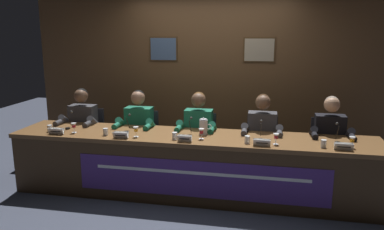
{
  "coord_description": "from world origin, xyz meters",
  "views": [
    {
      "loc": [
        0.86,
        -4.35,
        1.99
      ],
      "look_at": [
        0.0,
        0.0,
        1.01
      ],
      "focal_mm": 35.59,
      "sensor_mm": 36.0,
      "label": 1
    }
  ],
  "objects_px": {
    "panelist_left": "(137,128)",
    "panelist_far_left": "(81,126)",
    "chair_center": "(200,147)",
    "water_cup_far_right": "(323,144)",
    "microphone_left": "(127,126)",
    "juice_glass_right": "(276,137)",
    "nameplate_left": "(121,135)",
    "water_cup_left": "(105,132)",
    "water_cup_far_left": "(50,129)",
    "panelist_right": "(262,135)",
    "juice_glass_far_left": "(74,126)",
    "juice_glass_left": "(136,130)",
    "water_cup_right": "(247,140)",
    "water_pitcher_central": "(204,127)",
    "microphone_far_left": "(69,123)",
    "chair_left": "(143,144)",
    "nameplate_far_right": "(344,147)",
    "juice_glass_center": "(201,132)",
    "nameplate_center": "(185,139)",
    "chair_far_left": "(88,141)",
    "nameplate_right": "(262,143)",
    "panelist_far_right": "(330,138)",
    "microphone_center": "(190,130)",
    "juice_glass_far_right": "(352,140)",
    "conference_table": "(190,156)",
    "water_cup_center": "(175,136)",
    "microphone_right": "(261,133)",
    "panelist_center": "(198,132)",
    "nameplate_far_left": "(56,131)",
    "chair_right": "(261,151)"
  },
  "relations": [
    {
      "from": "panelist_left",
      "to": "panelist_far_left",
      "type": "bearing_deg",
      "value": 180.0
    },
    {
      "from": "chair_center",
      "to": "water_cup_far_right",
      "type": "bearing_deg",
      "value": -27.64
    },
    {
      "from": "microphone_left",
      "to": "juice_glass_right",
      "type": "bearing_deg",
      "value": -5.96
    },
    {
      "from": "panelist_left",
      "to": "nameplate_left",
      "type": "height_order",
      "value": "panelist_left"
    },
    {
      "from": "water_cup_left",
      "to": "microphone_left",
      "type": "relative_size",
      "value": 0.39
    },
    {
      "from": "water_cup_far_left",
      "to": "microphone_left",
      "type": "bearing_deg",
      "value": 10.38
    },
    {
      "from": "water_cup_left",
      "to": "panelist_right",
      "type": "height_order",
      "value": "panelist_right"
    },
    {
      "from": "juice_glass_far_left",
      "to": "juice_glass_left",
      "type": "xyz_separation_m",
      "value": [
        0.82,
        -0.03,
        0.0
      ]
    },
    {
      "from": "water_cup_right",
      "to": "water_pitcher_central",
      "type": "relative_size",
      "value": 0.4
    },
    {
      "from": "microphone_far_left",
      "to": "water_cup_far_right",
      "type": "height_order",
      "value": "microphone_far_left"
    },
    {
      "from": "chair_left",
      "to": "nameplate_far_right",
      "type": "height_order",
      "value": "chair_left"
    },
    {
      "from": "juice_glass_center",
      "to": "nameplate_left",
      "type": "bearing_deg",
      "value": -170.42
    },
    {
      "from": "microphone_far_left",
      "to": "nameplate_center",
      "type": "distance_m",
      "value": 1.63
    },
    {
      "from": "chair_far_left",
      "to": "juice_glass_far_left",
      "type": "height_order",
      "value": "chair_far_left"
    },
    {
      "from": "nameplate_left",
      "to": "chair_center",
      "type": "relative_size",
      "value": 0.2
    },
    {
      "from": "nameplate_right",
      "to": "panelist_far_right",
      "type": "relative_size",
      "value": 0.15
    },
    {
      "from": "juice_glass_center",
      "to": "microphone_center",
      "type": "xyz_separation_m",
      "value": [
        -0.16,
        0.11,
        -0.01
      ]
    },
    {
      "from": "microphone_far_left",
      "to": "juice_glass_far_right",
      "type": "distance_m",
      "value": 3.41
    },
    {
      "from": "microphone_left",
      "to": "nameplate_far_right",
      "type": "distance_m",
      "value": 2.52
    },
    {
      "from": "chair_far_left",
      "to": "conference_table",
      "type": "bearing_deg",
      "value": -22.72
    },
    {
      "from": "nameplate_right",
      "to": "water_cup_right",
      "type": "xyz_separation_m",
      "value": [
        -0.16,
        0.08,
        -0.0
      ]
    },
    {
      "from": "nameplate_left",
      "to": "panelist_right",
      "type": "height_order",
      "value": "panelist_right"
    },
    {
      "from": "water_cup_center",
      "to": "panelist_right",
      "type": "relative_size",
      "value": 0.07
    },
    {
      "from": "microphone_right",
      "to": "water_cup_far_right",
      "type": "distance_m",
      "value": 0.7
    },
    {
      "from": "nameplate_center",
      "to": "panelist_far_right",
      "type": "bearing_deg",
      "value": 21.79
    },
    {
      "from": "water_cup_center",
      "to": "water_pitcher_central",
      "type": "bearing_deg",
      "value": 45.04
    },
    {
      "from": "panelist_far_left",
      "to": "water_cup_center",
      "type": "xyz_separation_m",
      "value": [
        1.49,
        -0.59,
        0.09
      ]
    },
    {
      "from": "juice_glass_far_left",
      "to": "nameplate_right",
      "type": "distance_m",
      "value": 2.29
    },
    {
      "from": "water_cup_center",
      "to": "panelist_center",
      "type": "bearing_deg",
      "value": 74.84
    },
    {
      "from": "water_cup_far_left",
      "to": "juice_glass_right",
      "type": "xyz_separation_m",
      "value": [
        2.76,
        -0.01,
        0.05
      ]
    },
    {
      "from": "juice_glass_center",
      "to": "water_cup_center",
      "type": "height_order",
      "value": "juice_glass_center"
    },
    {
      "from": "juice_glass_far_right",
      "to": "water_cup_left",
      "type": "bearing_deg",
      "value": -179.21
    },
    {
      "from": "panelist_left",
      "to": "water_cup_left",
      "type": "xyz_separation_m",
      "value": [
        -0.2,
        -0.57,
        0.09
      ]
    },
    {
      "from": "water_cup_left",
      "to": "nameplate_far_right",
      "type": "height_order",
      "value": "water_cup_left"
    },
    {
      "from": "juice_glass_left",
      "to": "panelist_center",
      "type": "xyz_separation_m",
      "value": [
        0.64,
        0.57,
        -0.14
      ]
    },
    {
      "from": "panelist_far_left",
      "to": "microphone_left",
      "type": "bearing_deg",
      "value": -24.54
    },
    {
      "from": "nameplate_far_left",
      "to": "water_cup_center",
      "type": "xyz_separation_m",
      "value": [
        1.47,
        0.06,
        -0.0
      ]
    },
    {
      "from": "panelist_far_left",
      "to": "juice_glass_far_right",
      "type": "height_order",
      "value": "panelist_far_left"
    },
    {
      "from": "water_cup_far_right",
      "to": "nameplate_right",
      "type": "bearing_deg",
      "value": -172.64
    },
    {
      "from": "nameplate_far_left",
      "to": "panelist_left",
      "type": "distance_m",
      "value": 1.04
    },
    {
      "from": "water_cup_center",
      "to": "nameplate_far_right",
      "type": "height_order",
      "value": "water_cup_center"
    },
    {
      "from": "microphone_left",
      "to": "water_cup_far_left",
      "type": "bearing_deg",
      "value": -169.62
    },
    {
      "from": "panelist_left",
      "to": "microphone_right",
      "type": "distance_m",
      "value": 1.69
    },
    {
      "from": "microphone_left",
      "to": "water_pitcher_central",
      "type": "distance_m",
      "value": 0.95
    },
    {
      "from": "microphone_far_left",
      "to": "microphone_right",
      "type": "xyz_separation_m",
      "value": [
        2.44,
        -0.05,
        0.0
      ]
    },
    {
      "from": "conference_table",
      "to": "chair_right",
      "type": "distance_m",
      "value": 1.08
    },
    {
      "from": "panelist_center",
      "to": "water_cup_far_right",
      "type": "distance_m",
      "value": 1.6
    },
    {
      "from": "chair_right",
      "to": "chair_left",
      "type": "bearing_deg",
      "value": 180.0
    },
    {
      "from": "microphone_left",
      "to": "water_cup_right",
      "type": "xyz_separation_m",
      "value": [
        1.49,
        -0.2,
        -0.04
      ]
    },
    {
      "from": "nameplate_far_left",
      "to": "juice_glass_far_right",
      "type": "bearing_deg",
      "value": 2.01
    }
  ]
}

